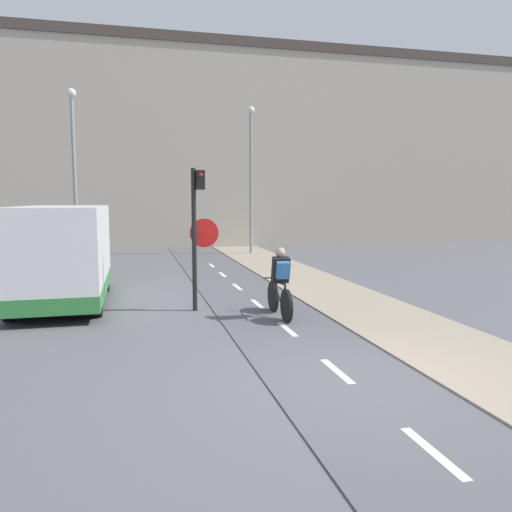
{
  "coord_description": "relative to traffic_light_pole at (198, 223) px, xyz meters",
  "views": [
    {
      "loc": [
        -2.9,
        -6.26,
        2.58
      ],
      "look_at": [
        0.0,
        5.64,
        1.2
      ],
      "focal_mm": 35.0,
      "sensor_mm": 36.0,
      "label": 1
    }
  ],
  "objects": [
    {
      "name": "street_lamp_sidewalk",
      "position": [
        3.99,
        11.69,
        2.18
      ],
      "size": [
        0.36,
        0.36,
        6.91
      ],
      "color": "gray",
      "rests_on": "ground_plane"
    },
    {
      "name": "ground_plane",
      "position": [
        1.49,
        -5.24,
        -2.04
      ],
      "size": [
        120.0,
        120.0,
        0.0
      ],
      "primitive_type": "plane",
      "color": "#5B5B60"
    },
    {
      "name": "building_row_background",
      "position": [
        1.49,
        17.5,
        3.51
      ],
      "size": [
        60.0,
        5.2,
        11.08
      ],
      "color": "#B2A899",
      "rests_on": "ground_plane"
    },
    {
      "name": "street_lamp_far",
      "position": [
        -3.59,
        8.86,
        2.09
      ],
      "size": [
        0.36,
        0.36,
        6.74
      ],
      "color": "gray",
      "rests_on": "ground_plane"
    },
    {
      "name": "van",
      "position": [
        -3.17,
        1.51,
        -0.85
      ],
      "size": [
        2.04,
        4.93,
        2.42
      ],
      "color": "white",
      "rests_on": "ground_plane"
    },
    {
      "name": "bike_lane",
      "position": [
        1.49,
        -5.23,
        -2.03
      ],
      "size": [
        2.35,
        60.0,
        0.02
      ],
      "color": "#56565B",
      "rests_on": "ground_plane"
    },
    {
      "name": "sidewalk_strip",
      "position": [
        3.86,
        -5.24,
        -2.01
      ],
      "size": [
        2.4,
        60.0,
        0.05
      ],
      "color": "gray",
      "rests_on": "ground_plane"
    },
    {
      "name": "cyclist_near",
      "position": [
        1.66,
        -1.15,
        -1.31
      ],
      "size": [
        0.46,
        1.77,
        1.55
      ],
      "color": "black",
      "rests_on": "ground_plane"
    },
    {
      "name": "traffic_light_pole",
      "position": [
        0.0,
        0.0,
        0.0
      ],
      "size": [
        0.67,
        0.25,
        3.3
      ],
      "color": "black",
      "rests_on": "ground_plane"
    }
  ]
}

